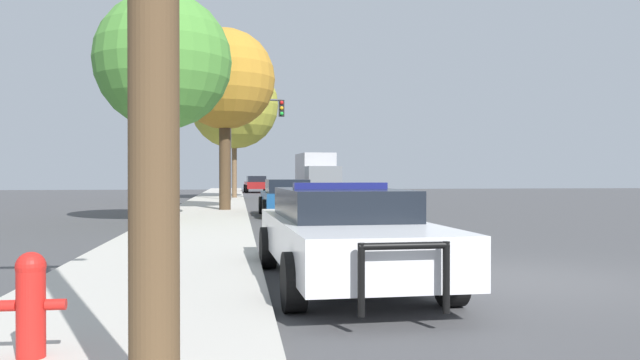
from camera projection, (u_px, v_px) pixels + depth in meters
ground_plane at (517, 280)px, 8.89m from camera, size 110.00×110.00×0.00m
sidewalk_left at (151, 284)px, 8.22m from camera, size 3.00×110.00×0.13m
police_car at (343, 232)px, 8.62m from camera, size 2.20×5.44×1.39m
fire_hydrant at (31, 301)px, 4.68m from camera, size 0.50×0.22×0.80m
traffic_light at (250, 128)px, 33.83m from camera, size 3.04×0.35×5.60m
car_background_distant at (256, 184)px, 51.97m from camera, size 2.06×4.60×1.39m
car_background_midblock at (286, 197)px, 22.57m from camera, size 1.90×4.33×1.33m
box_truck at (316, 173)px, 44.89m from camera, size 2.69×6.99×3.03m
tree_sidewalk_near at (163, 62)px, 18.87m from camera, size 4.13×4.13×6.88m
tree_sidewalk_far at (234, 105)px, 37.17m from camera, size 5.25×5.25×8.17m
tree_sidewalk_mid at (225, 80)px, 24.37m from camera, size 3.93×3.93×7.09m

